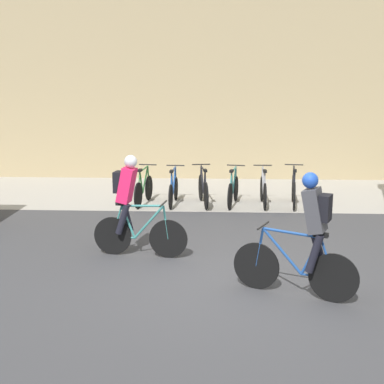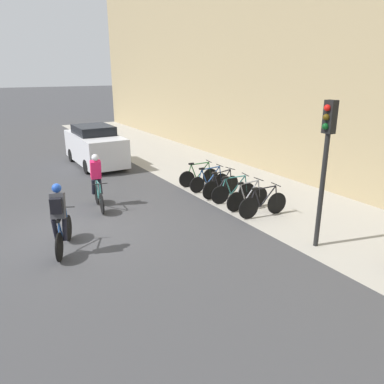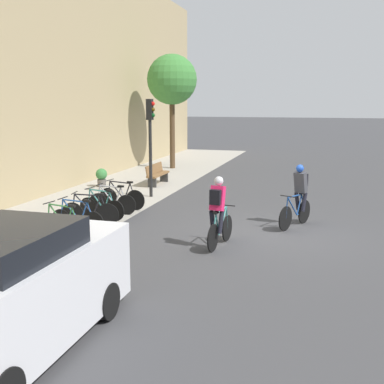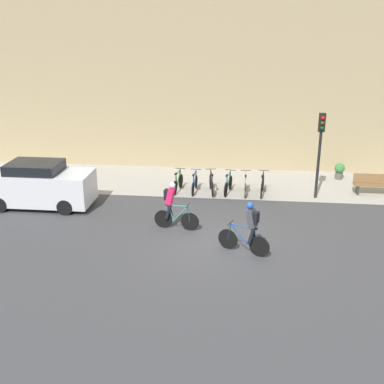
{
  "view_description": "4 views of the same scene",
  "coord_description": "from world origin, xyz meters",
  "views": [
    {
      "loc": [
        -0.19,
        -7.73,
        2.95
      ],
      "look_at": [
        -0.64,
        1.5,
        1.09
      ],
      "focal_mm": 50.0,
      "sensor_mm": 36.0,
      "label": 1
    },
    {
      "loc": [
        9.79,
        -2.11,
        4.29
      ],
      "look_at": [
        1.23,
        3.02,
        1.03
      ],
      "focal_mm": 35.0,
      "sensor_mm": 36.0,
      "label": 2
    },
    {
      "loc": [
        -12.82,
        -1.33,
        3.54
      ],
      "look_at": [
        0.04,
        2.35,
        1.03
      ],
      "focal_mm": 45.0,
      "sensor_mm": 36.0,
      "label": 3
    },
    {
      "loc": [
        0.75,
        -14.77,
        7.13
      ],
      "look_at": [
        -1.03,
        1.79,
        1.23
      ],
      "focal_mm": 45.0,
      "sensor_mm": 36.0,
      "label": 4
    }
  ],
  "objects": [
    {
      "name": "parked_car",
      "position": [
        -7.39,
        2.89,
        0.9
      ],
      "size": [
        4.3,
        1.84,
        1.85
      ],
      "color": "silver",
      "rests_on": "ground"
    },
    {
      "name": "parked_bike_2",
      "position": [
        -0.54,
        5.27,
        0.4
      ],
      "size": [
        0.46,
        1.7,
        0.96
      ],
      "color": "black",
      "rests_on": "ground"
    },
    {
      "name": "cyclist_pink",
      "position": [
        -1.69,
        1.19,
        0.95
      ],
      "size": [
        1.67,
        0.51,
        1.78
      ],
      "color": "black",
      "rests_on": "ground"
    },
    {
      "name": "parked_bike_3",
      "position": [
        0.2,
        5.27,
        0.39
      ],
      "size": [
        0.46,
        1.62,
        0.95
      ],
      "color": "black",
      "rests_on": "ground"
    },
    {
      "name": "ground",
      "position": [
        0.0,
        0.0,
        0.0
      ],
      "size": [
        200.0,
        200.0,
        0.0
      ],
      "primitive_type": "plane",
      "color": "#3D3D3F"
    },
    {
      "name": "bench",
      "position": [
        6.59,
        5.8,
        0.48
      ],
      "size": [
        1.89,
        0.44,
        0.89
      ],
      "color": "brown",
      "rests_on": "ground"
    },
    {
      "name": "parked_bike_5",
      "position": [
        1.69,
        5.27,
        0.4
      ],
      "size": [
        0.46,
        1.71,
        0.98
      ],
      "color": "black",
      "rests_on": "ground"
    },
    {
      "name": "cyclist_grey",
      "position": [
        1.07,
        -0.56,
        0.95
      ],
      "size": [
        1.67,
        0.79,
        1.79
      ],
      "color": "black",
      "rests_on": "ground"
    },
    {
      "name": "parked_bike_4",
      "position": [
        0.94,
        5.27,
        0.39
      ],
      "size": [
        0.46,
        1.64,
        0.96
      ],
      "color": "black",
      "rests_on": "ground"
    },
    {
      "name": "traffic_light_pole",
      "position": [
        3.95,
        5.07,
        2.52
      ],
      "size": [
        0.26,
        0.3,
        3.64
      ],
      "color": "black",
      "rests_on": "ground"
    },
    {
      "name": "building_facade",
      "position": [
        0.0,
        9.3,
        4.99
      ],
      "size": [
        44.0,
        0.6,
        9.98
      ],
      "primitive_type": "cube",
      "color": "tan",
      "rests_on": "ground"
    },
    {
      "name": "kerb_strip",
      "position": [
        0.0,
        6.75,
        0.0
      ],
      "size": [
        44.0,
        4.5,
        0.01
      ],
      "primitive_type": "cube",
      "color": "#A39E93",
      "rests_on": "ground"
    },
    {
      "name": "potted_plant",
      "position": [
        5.42,
        7.87,
        0.44
      ],
      "size": [
        0.48,
        0.48,
        0.78
      ],
      "color": "#56514C",
      "rests_on": "ground"
    },
    {
      "name": "parked_bike_0",
      "position": [
        -2.03,
        5.27,
        0.39
      ],
      "size": [
        0.46,
        1.62,
        0.95
      ],
      "color": "black",
      "rests_on": "ground"
    },
    {
      "name": "parked_bike_1",
      "position": [
        -1.28,
        5.27,
        0.38
      ],
      "size": [
        0.46,
        1.64,
        0.93
      ],
      "color": "black",
      "rests_on": "ground"
    }
  ]
}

